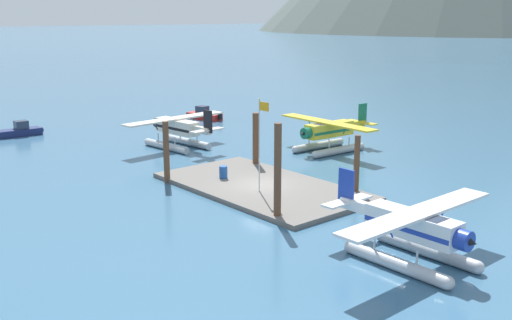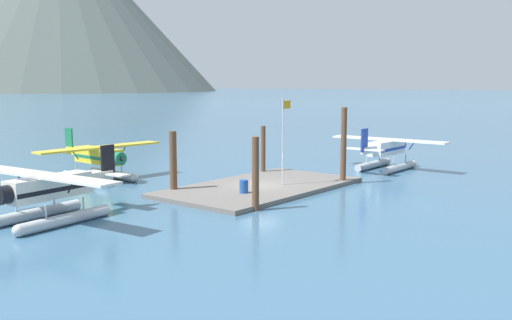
{
  "view_description": "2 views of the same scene",
  "coord_description": "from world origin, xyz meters",
  "px_view_note": "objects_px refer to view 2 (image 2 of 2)",
  "views": [
    {
      "loc": [
        29.81,
        -25.86,
        11.62
      ],
      "look_at": [
        -2.24,
        1.42,
        1.39
      ],
      "focal_mm": 42.04,
      "sensor_mm": 36.0,
      "label": 1
    },
    {
      "loc": [
        -31.32,
        -24.77,
        7.48
      ],
      "look_at": [
        -0.61,
        -0.1,
        2.17
      ],
      "focal_mm": 40.07,
      "sensor_mm": 36.0,
      "label": 2
    }
  ],
  "objects_px": {
    "flagpole": "(284,131)",
    "seaplane_yellow_bow_left": "(99,160)",
    "fuel_drum": "(244,186)",
    "seaplane_cream_port_fwd": "(49,194)",
    "seaplane_white_stbd_aft": "(387,152)"
  },
  "relations": [
    {
      "from": "seaplane_yellow_bow_left",
      "to": "seaplane_white_stbd_aft",
      "type": "bearing_deg",
      "value": -37.78
    },
    {
      "from": "fuel_drum",
      "to": "seaplane_white_stbd_aft",
      "type": "xyz_separation_m",
      "value": [
        17.19,
        -1.81,
        0.84
      ]
    },
    {
      "from": "flagpole",
      "to": "seaplane_yellow_bow_left",
      "type": "bearing_deg",
      "value": 115.02
    },
    {
      "from": "seaplane_white_stbd_aft",
      "to": "seaplane_cream_port_fwd",
      "type": "bearing_deg",
      "value": 169.0
    },
    {
      "from": "seaplane_yellow_bow_left",
      "to": "seaplane_cream_port_fwd",
      "type": "height_order",
      "value": "same"
    },
    {
      "from": "seaplane_cream_port_fwd",
      "to": "seaplane_white_stbd_aft",
      "type": "distance_m",
      "value": 29.51
    },
    {
      "from": "flagpole",
      "to": "seaplane_cream_port_fwd",
      "type": "height_order",
      "value": "flagpole"
    },
    {
      "from": "flagpole",
      "to": "fuel_drum",
      "type": "xyz_separation_m",
      "value": [
        -4.22,
        0.16,
        -3.37
      ]
    },
    {
      "from": "seaplane_yellow_bow_left",
      "to": "flagpole",
      "type": "bearing_deg",
      "value": -64.98
    },
    {
      "from": "fuel_drum",
      "to": "seaplane_white_stbd_aft",
      "type": "distance_m",
      "value": 17.31
    },
    {
      "from": "flagpole",
      "to": "fuel_drum",
      "type": "bearing_deg",
      "value": 177.88
    },
    {
      "from": "fuel_drum",
      "to": "seaplane_yellow_bow_left",
      "type": "xyz_separation_m",
      "value": [
        -1.92,
        13.0,
        0.84
      ]
    },
    {
      "from": "seaplane_yellow_bow_left",
      "to": "fuel_drum",
      "type": "bearing_deg",
      "value": -81.59
    },
    {
      "from": "flagpole",
      "to": "seaplane_yellow_bow_left",
      "type": "xyz_separation_m",
      "value": [
        -6.14,
        13.16,
        -2.53
      ]
    },
    {
      "from": "seaplane_cream_port_fwd",
      "to": "seaplane_white_stbd_aft",
      "type": "relative_size",
      "value": 1.01
    }
  ]
}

